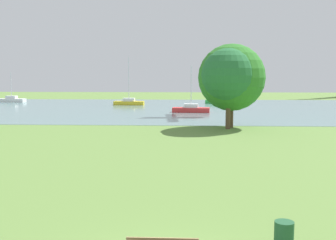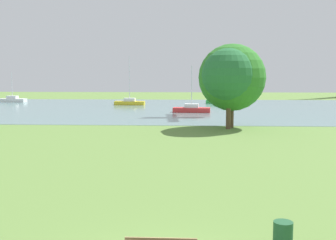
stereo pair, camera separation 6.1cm
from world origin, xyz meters
name	(u,v)px [view 2 (the right image)]	position (x,y,z in m)	size (l,w,h in m)	color
ground_plane	(180,139)	(0.00, 22.00, 0.00)	(160.00, 160.00, 0.00)	olive
litter_bin	(283,235)	(3.40, 1.91, 0.40)	(0.56, 0.56, 0.80)	#1E512D
water_surface	(185,108)	(0.00, 50.00, 0.01)	(140.00, 40.00, 0.02)	slate
sailboat_yellow	(130,102)	(-8.87, 56.04, 0.47)	(4.85, 1.67, 7.74)	yellow
sailboat_green	(221,101)	(5.95, 59.80, 0.45)	(5.03, 2.87, 6.18)	green
sailboat_white	(13,100)	(-30.53, 61.83, 0.44)	(4.91, 1.90, 5.29)	white
sailboat_red	(192,109)	(0.97, 43.92, 0.45)	(4.90, 1.87, 6.00)	red
tree_mid_shore	(229,76)	(4.23, 27.91, 4.84)	(4.94, 4.94, 7.33)	brown
tree_west_near	(232,78)	(4.61, 28.99, 4.66)	(6.20, 6.20, 7.76)	brown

